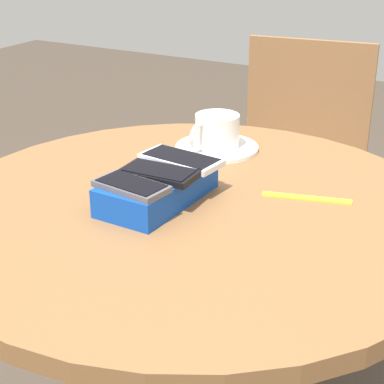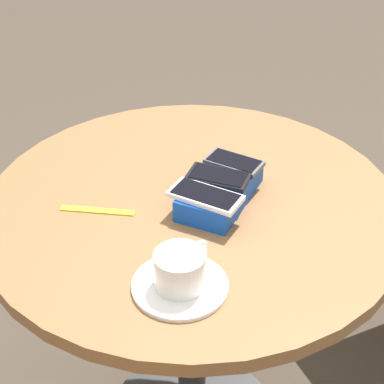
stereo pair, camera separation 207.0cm
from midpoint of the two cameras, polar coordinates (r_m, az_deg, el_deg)
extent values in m
cylinder|color=#2D2D2D|center=(0.99, 5.18, -51.86)|extent=(0.07, 0.07, 0.70)
cylinder|color=brown|center=(0.63, 7.82, -49.74)|extent=(0.86, 0.86, 0.03)
cube|color=#0F42AD|center=(0.60, 16.54, -48.47)|extent=(0.22, 0.12, 0.05)
cube|color=white|center=(0.60, 8.64, -47.16)|extent=(0.12, 0.01, 0.02)
cube|color=#515156|center=(0.59, 19.08, -41.53)|extent=(0.08, 0.12, 0.01)
cube|color=black|center=(0.58, 19.22, -41.38)|extent=(0.07, 0.11, 0.00)
cube|color=black|center=(0.57, 16.46, -47.70)|extent=(0.07, 0.13, 0.01)
cube|color=black|center=(0.56, 16.60, -47.60)|extent=(0.06, 0.11, 0.00)
cube|color=silver|center=(0.56, 14.56, -54.79)|extent=(0.08, 0.15, 0.01)
cube|color=black|center=(0.56, 14.71, -54.77)|extent=(0.07, 0.13, 0.00)
cylinder|color=white|center=(0.64, 11.06, -73.69)|extent=(0.17, 0.17, 0.01)
cylinder|color=white|center=(0.60, 12.51, -74.74)|extent=(0.09, 0.09, 0.07)
cylinder|color=olive|center=(0.58, 13.82, -75.58)|extent=(0.08, 0.08, 0.00)
torus|color=white|center=(0.59, 19.11, -70.65)|extent=(0.06, 0.02, 0.06)
cube|color=yellow|center=(0.62, -20.59, -51.70)|extent=(0.06, 0.15, 0.00)
cylinder|color=brown|center=(1.32, 25.34, -31.01)|extent=(0.04, 0.04, 0.42)
camera|label=1|loc=(1.04, -3.40, 25.82)|focal=60.00mm
camera|label=2|loc=(1.04, 176.60, -25.82)|focal=60.00mm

